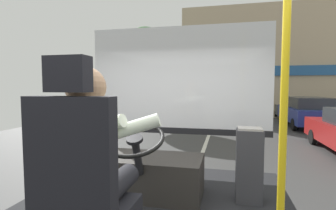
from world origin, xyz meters
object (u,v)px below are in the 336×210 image
at_px(fare_box, 249,165).
at_px(parked_car_silver, 270,101).
at_px(parked_car_charcoal, 286,106).
at_px(steering_console, 149,174).
at_px(parked_car_blue, 307,112).
at_px(bus_driver, 92,154).
at_px(handrail_pole, 285,88).
at_px(driver_seat, 82,194).

bearing_deg(fare_box, parked_car_silver, 80.44).
bearing_deg(parked_car_charcoal, fare_box, -103.22).
height_order(steering_console, fare_box, steering_console).
distance_m(steering_console, parked_car_blue, 11.87).
bearing_deg(bus_driver, handrail_pole, 11.62).
height_order(handrail_pole, parked_car_blue, handrail_pole).
height_order(fare_box, parked_car_silver, fare_box).
distance_m(driver_seat, bus_driver, 0.23).
height_order(parked_car_blue, parked_car_charcoal, parked_car_blue).
relative_size(driver_seat, fare_box, 1.75).
height_order(driver_seat, steering_console, driver_seat).
relative_size(handrail_pole, parked_car_charcoal, 0.52).
relative_size(driver_seat, steering_console, 1.16).
relative_size(handrail_pole, fare_box, 3.06).
bearing_deg(parked_car_silver, handrail_pole, -98.91).
relative_size(steering_console, parked_car_blue, 0.26).
relative_size(bus_driver, steering_console, 0.75).
relative_size(fare_box, parked_car_charcoal, 0.17).
relative_size(driver_seat, bus_driver, 1.56).
bearing_deg(handrail_pole, driver_seat, -162.73).
height_order(bus_driver, fare_box, bus_driver).
bearing_deg(bus_driver, parked_car_silver, 78.51).
relative_size(driver_seat, handrail_pole, 0.57).
xyz_separation_m(driver_seat, parked_car_charcoal, (4.73, 17.21, -0.69)).
bearing_deg(handrail_pole, fare_box, 95.71).
distance_m(steering_console, parked_car_silver, 22.16).
height_order(steering_console, handrail_pole, handrail_pole).
xyz_separation_m(driver_seat, handrail_pole, (1.10, 0.34, 0.59)).
xyz_separation_m(bus_driver, fare_box, (1.00, 1.20, -0.36)).
xyz_separation_m(handrail_pole, parked_car_silver, (3.54, 22.56, -1.26)).
bearing_deg(driver_seat, handrail_pole, 17.27).
bearing_deg(parked_car_charcoal, parked_car_blue, -91.64).
height_order(bus_driver, parked_car_silver, bus_driver).
distance_m(fare_box, parked_car_silver, 21.90).
xyz_separation_m(bus_driver, handrail_pole, (1.10, 0.23, 0.39)).
bearing_deg(handrail_pole, bus_driver, -168.38).
bearing_deg(bus_driver, fare_box, 50.22).
distance_m(handrail_pole, parked_car_silver, 22.87).
relative_size(fare_box, parked_car_blue, 0.17).
xyz_separation_m(steering_console, parked_car_charcoal, (4.73, 15.98, -0.38)).
height_order(bus_driver, parked_car_charcoal, bus_driver).
bearing_deg(fare_box, handrail_pole, -84.29).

